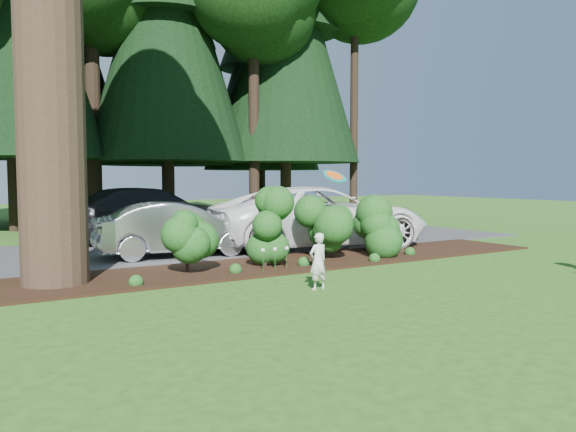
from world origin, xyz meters
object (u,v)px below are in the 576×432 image
object	(u,v)px
car_silver_wagon	(178,229)
frisbee	(334,176)
car_white_suv	(320,217)
car_dark_suv	(151,214)
child	(318,261)

from	to	relation	value
car_silver_wagon	frisbee	world-z (taller)	frisbee
car_white_suv	car_dark_suv	world-z (taller)	car_white_suv
car_silver_wagon	car_dark_suv	xyz separation A→B (m)	(0.58, 3.96, 0.15)
frisbee	car_dark_suv	bearing A→B (deg)	92.45
child	frisbee	distance (m)	1.61
car_dark_suv	frisbee	bearing A→B (deg)	177.59
car_dark_suv	frisbee	world-z (taller)	frisbee
car_silver_wagon	car_dark_suv	bearing A→B (deg)	-0.86
child	frisbee	world-z (taller)	frisbee
car_white_suv	child	size ratio (longest dim) A/B	6.04
car_silver_wagon	car_white_suv	world-z (taller)	car_white_suv
child	frisbee	size ratio (longest dim) A/B	2.20
frisbee	child	bearing A→B (deg)	178.21
car_white_suv	car_dark_suv	size ratio (longest dim) A/B	1.09
car_white_suv	child	distance (m)	6.16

